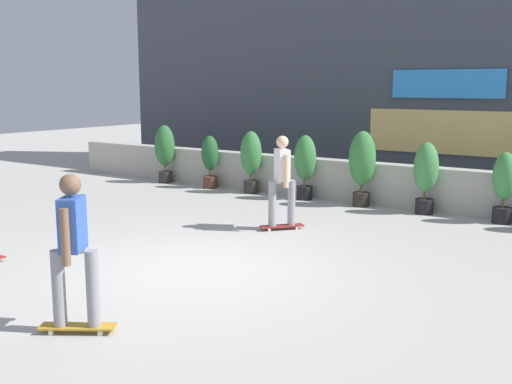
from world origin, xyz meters
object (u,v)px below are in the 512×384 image
object	(u,v)px
potted_plant_5	(426,173)
skater_by_wall_right	(282,178)
potted_plant_2	(251,157)
potted_plant_1	(210,159)
potted_plant_4	(362,162)
potted_plant_6	(504,183)
potted_plant_0	(165,149)
potted_plant_3	(305,162)
skater_far_left	(74,246)

from	to	relation	value
potted_plant_5	skater_by_wall_right	xyz separation A→B (m)	(-1.66, -2.80, 0.10)
potted_plant_2	skater_by_wall_right	size ratio (longest dim) A/B	0.88
potted_plant_1	potted_plant_4	size ratio (longest dim) A/B	0.82
potted_plant_1	potted_plant_2	distance (m)	1.26
potted_plant_5	potted_plant_6	distance (m)	1.50
potted_plant_0	potted_plant_5	xyz separation A→B (m)	(7.06, 0.00, -0.05)
potted_plant_0	potted_plant_3	world-z (taller)	potted_plant_0
potted_plant_3	potted_plant_6	distance (m)	4.29
potted_plant_0	potted_plant_4	world-z (taller)	potted_plant_4
potted_plant_4	skater_far_left	xyz separation A→B (m)	(0.42, -7.97, -0.01)
potted_plant_4	skater_by_wall_right	xyz separation A→B (m)	(-0.26, -2.80, -0.01)
potted_plant_2	skater_far_left	xyz separation A→B (m)	(3.31, -7.97, 0.08)
potted_plant_5	potted_plant_6	xyz separation A→B (m)	(1.50, 0.00, -0.08)
potted_plant_3	potted_plant_6	world-z (taller)	potted_plant_3
potted_plant_3	potted_plant_5	world-z (taller)	potted_plant_3
potted_plant_6	potted_plant_0	bearing A→B (deg)	180.00
potted_plant_1	potted_plant_5	distance (m)	5.53
potted_plant_0	potted_plant_1	bearing A→B (deg)	0.00
potted_plant_6	potted_plant_1	bearing A→B (deg)	180.00
potted_plant_4	skater_far_left	distance (m)	7.98
potted_plant_2	potted_plant_5	distance (m)	4.28
potted_plant_2	potted_plant_3	size ratio (longest dim) A/B	1.02
skater_by_wall_right	skater_far_left	distance (m)	5.22
potted_plant_2	potted_plant_6	world-z (taller)	potted_plant_2
potted_plant_1	potted_plant_6	world-z (taller)	potted_plant_6
skater_by_wall_right	skater_far_left	size ratio (longest dim) A/B	1.00
potted_plant_4	potted_plant_6	distance (m)	2.90
potted_plant_1	potted_plant_3	xyz separation A→B (m)	(2.75, -0.00, 0.11)
potted_plant_1	potted_plant_5	world-z (taller)	potted_plant_5
potted_plant_4	potted_plant_5	size ratio (longest dim) A/B	1.12
potted_plant_6	skater_far_left	size ratio (longest dim) A/B	0.79
potted_plant_3	skater_far_left	world-z (taller)	skater_far_left
skater_far_left	potted_plant_4	bearing A→B (deg)	93.04
potted_plant_0	potted_plant_6	distance (m)	8.56
potted_plant_0	potted_plant_5	world-z (taller)	potted_plant_0
potted_plant_2	potted_plant_6	size ratio (longest dim) A/B	1.11
potted_plant_1	potted_plant_5	xyz separation A→B (m)	(5.53, 0.00, 0.10)
potted_plant_2	potted_plant_4	size ratio (longest dim) A/B	0.92
potted_plant_4	skater_far_left	bearing A→B (deg)	-86.96
potted_plant_4	potted_plant_5	distance (m)	1.40
potted_plant_5	potted_plant_4	bearing A→B (deg)	-180.00
potted_plant_4	skater_by_wall_right	size ratio (longest dim) A/B	0.95
potted_plant_0	potted_plant_6	bearing A→B (deg)	0.00
potted_plant_0	potted_plant_2	size ratio (longest dim) A/B	1.03
potted_plant_5	skater_far_left	distance (m)	8.03
potted_plant_1	potted_plant_4	distance (m)	4.15
potted_plant_1	potted_plant_6	size ratio (longest dim) A/B	0.98
potted_plant_2	potted_plant_5	size ratio (longest dim) A/B	1.03
potted_plant_2	potted_plant_4	bearing A→B (deg)	-0.00
potted_plant_1	potted_plant_2	world-z (taller)	potted_plant_2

